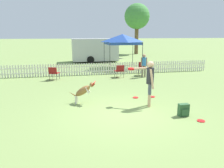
{
  "coord_description": "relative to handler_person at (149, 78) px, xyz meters",
  "views": [
    {
      "loc": [
        -1.83,
        -7.02,
        2.74
      ],
      "look_at": [
        -0.18,
        1.07,
        0.83
      ],
      "focal_mm": 35.0,
      "sensor_mm": 36.0,
      "label": 1
    }
  ],
  "objects": [
    {
      "name": "picket_fence",
      "position": [
        -1.16,
        7.0,
        -0.7
      ],
      "size": [
        16.66,
        0.04,
        0.81
      ],
      "color": "silver",
      "rests_on": "ground_plane"
    },
    {
      "name": "folding_chair_center",
      "position": [
        -3.84,
        5.75,
        -0.63
      ],
      "size": [
        0.67,
        0.68,
        0.8
      ],
      "rotation": [
        0.0,
        0.0,
        2.78
      ],
      "color": "#333338",
      "rests_on": "ground_plane"
    },
    {
      "name": "handler_person",
      "position": [
        0.0,
        0.0,
        0.0
      ],
      "size": [
        0.92,
        0.92,
        1.75
      ],
      "rotation": [
        0.0,
        0.0,
        1.24
      ],
      "color": "tan",
      "rests_on": "ground_plane"
    },
    {
      "name": "ground_plane",
      "position": [
        -1.16,
        -0.62,
        -1.11
      ],
      "size": [
        240.0,
        240.0,
        0.0
      ],
      "primitive_type": "plane",
      "color": "olive"
    },
    {
      "name": "tree_left_grove",
      "position": [
        6.35,
        21.43,
        3.81
      ],
      "size": [
        3.36,
        3.36,
        6.68
      ],
      "color": "brown",
      "rests_on": "ground_plane"
    },
    {
      "name": "backpack_on_grass",
      "position": [
        0.8,
        -1.26,
        -0.89
      ],
      "size": [
        0.35,
        0.23,
        0.43
      ],
      "color": "#2D5633",
      "rests_on": "ground_plane"
    },
    {
      "name": "frisbee_midfield",
      "position": [
        -0.14,
        1.14,
        -1.09
      ],
      "size": [
        0.24,
        0.24,
        0.02
      ],
      "color": "red",
      "rests_on": "ground_plane"
    },
    {
      "name": "canopy_tent_main",
      "position": [
        1.36,
        9.5,
        1.2
      ],
      "size": [
        2.57,
        2.57,
        2.71
      ],
      "color": "#333338",
      "rests_on": "ground_plane"
    },
    {
      "name": "spectator_standing",
      "position": [
        1.77,
        5.48,
        -0.22
      ],
      "size": [
        0.42,
        0.27,
        1.48
      ],
      "rotation": [
        0.0,
        0.0,
        3.07
      ],
      "color": "#7A705B",
      "rests_on": "ground_plane"
    },
    {
      "name": "frisbee_near_dog",
      "position": [
        0.63,
        1.11,
        -1.09
      ],
      "size": [
        0.24,
        0.24,
        0.02
      ],
      "color": "red",
      "rests_on": "ground_plane"
    },
    {
      "name": "equipment_trailer",
      "position": [
        -0.32,
        14.0,
        0.1
      ],
      "size": [
        5.2,
        2.41,
        2.27
      ],
      "rotation": [
        0.0,
        0.0,
        0.01
      ],
      "color": "#B7B7B7",
      "rests_on": "ground_plane"
    },
    {
      "name": "frisbee_near_handler",
      "position": [
        1.13,
        -1.79,
        -1.09
      ],
      "size": [
        0.24,
        0.24,
        0.02
      ],
      "color": "red",
      "rests_on": "ground_plane"
    },
    {
      "name": "leaping_dog",
      "position": [
        -2.41,
        0.82,
        -0.57
      ],
      "size": [
        1.1,
        0.54,
        0.93
      ],
      "rotation": [
        0.0,
        0.0,
        -1.9
      ],
      "color": "olive",
      "rests_on": "ground_plane"
    },
    {
      "name": "folding_chair_green_right",
      "position": [
        0.23,
        5.72,
        -0.62
      ],
      "size": [
        0.58,
        0.59,
        0.81
      ],
      "rotation": [
        0.0,
        0.0,
        3.26
      ],
      "color": "#333338",
      "rests_on": "ground_plane"
    },
    {
      "name": "folding_chair_blue_left",
      "position": [
        1.84,
        6.02,
        -0.54
      ],
      "size": [
        0.57,
        0.58,
        0.94
      ],
      "rotation": [
        0.0,
        0.0,
        2.92
      ],
      "color": "#333338",
      "rests_on": "ground_plane"
    }
  ]
}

